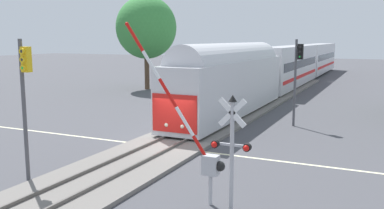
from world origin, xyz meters
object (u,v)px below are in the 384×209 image
(commuter_train, at_px, (288,65))
(traffic_signal_far_side, at_px, (297,69))
(crossing_gate_near, at_px, (199,146))
(traffic_signal_median, at_px, (25,88))
(pine_left_background, at_px, (146,28))
(crossing_signal_mast, at_px, (232,142))

(commuter_train, bearing_deg, traffic_signal_far_side, -76.49)
(commuter_train, distance_m, traffic_signal_far_side, 22.35)
(crossing_gate_near, relative_size, traffic_signal_far_side, 1.11)
(commuter_train, bearing_deg, traffic_signal_median, -93.73)
(commuter_train, bearing_deg, pine_left_background, -151.06)
(crossing_gate_near, xyz_separation_m, crossing_signal_mast, (1.31, -0.35, 0.35))
(commuter_train, height_order, crossing_gate_near, crossing_gate_near)
(crossing_signal_mast, relative_size, pine_left_background, 0.38)
(commuter_train, height_order, traffic_signal_median, traffic_signal_median)
(commuter_train, relative_size, crossing_signal_mast, 15.63)
(crossing_signal_mast, height_order, pine_left_background, pine_left_background)
(commuter_train, bearing_deg, crossing_gate_near, -82.57)
(commuter_train, height_order, pine_left_background, pine_left_background)
(traffic_signal_median, bearing_deg, crossing_gate_near, 6.93)
(commuter_train, height_order, traffic_signal_far_side, traffic_signal_far_side)
(crossing_signal_mast, relative_size, traffic_signal_median, 0.69)
(traffic_signal_far_side, bearing_deg, pine_left_background, 145.23)
(crossing_gate_near, xyz_separation_m, traffic_signal_median, (-7.20, -0.87, 1.78))
(crossing_gate_near, bearing_deg, traffic_signal_median, -173.07)
(crossing_gate_near, relative_size, crossing_signal_mast, 1.60)
(commuter_train, relative_size, crossing_gate_near, 9.79)
(traffic_signal_far_side, bearing_deg, traffic_signal_median, -116.05)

